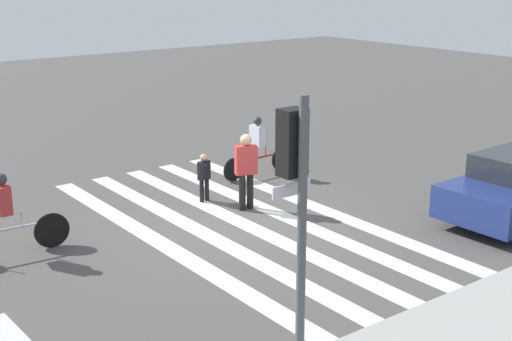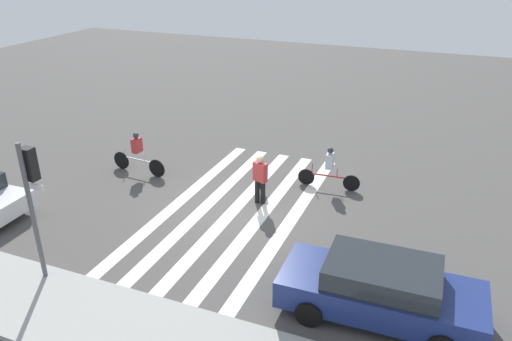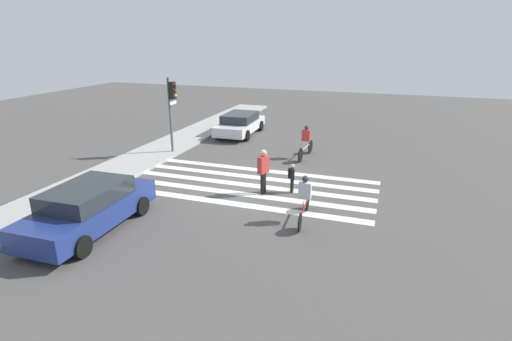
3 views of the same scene
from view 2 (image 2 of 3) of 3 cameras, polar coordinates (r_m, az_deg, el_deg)
name	(u,v)px [view 2 (image 2 of 3)]	position (r m, az deg, el deg)	size (l,w,h in m)	color
ground_plane	(235,209)	(16.73, -2.43, -4.41)	(60.00, 60.00, 0.00)	#4C4947
sidewalk_curb	(122,329)	(12.33, -15.09, -17.12)	(36.00, 2.50, 0.14)	#9E9E99
crosswalk_stripes	(235,209)	(16.73, -2.43, -4.40)	(4.38, 10.00, 0.01)	silver
traffic_light	(31,185)	(13.34, -24.31, -1.57)	(0.60, 0.50, 3.88)	#515456
pedestrian_adult_blue_shirt	(260,177)	(16.66, 0.48, -0.71)	(0.53, 0.37, 1.75)	black
pedestrian_adult_yellow_jacket	(258,171)	(17.79, 0.28, -0.10)	(0.35, 0.33, 1.15)	black
cyclist_far_lane	(329,166)	(17.96, 8.39, 0.52)	(2.25, 0.41, 1.57)	black
cyclist_near_curb	(137,152)	(19.49, -13.39, 2.09)	(2.40, 0.42, 1.64)	black
car_parked_silver_sedan	(381,289)	(12.29, 14.06, -13.02)	(4.73, 2.10, 1.47)	navy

